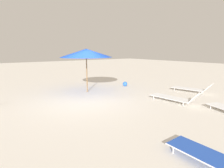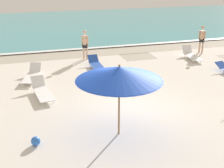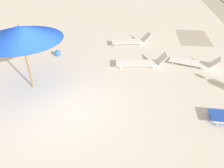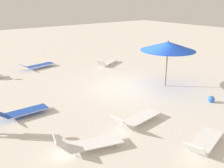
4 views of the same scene
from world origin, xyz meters
The scene contains 6 objects.
ground_plane centered at (0.00, 0.01, -0.08)m, with size 60.00×60.00×0.16m.
beach_umbrella centered at (-0.87, -1.37, 2.13)m, with size 2.80×2.80×2.43m.
sun_lounger_beside_umbrella centered at (0.17, 5.90, 0.21)m, with size 0.63×2.06×0.52m.
sun_lounger_mid_beach_solo centered at (-3.06, 2.73, 0.22)m, with size 0.87×2.25×0.61m.
sun_lounger_mid_beach_pair_a centered at (-5.50, 2.15, 0.22)m, with size 1.09×2.14×0.59m.
beach_ball centered at (-3.60, -1.32, 0.15)m, with size 0.30×0.30×0.30m.
Camera 1 is at (3.66, 7.10, 2.29)m, focal length 28.00 mm.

